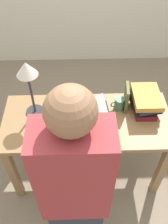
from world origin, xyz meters
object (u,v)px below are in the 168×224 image
coffee_mug (119,104)px  pencil (84,142)px  open_book (82,115)px  book_stack_tall (145,102)px  reading_lamp (28,76)px  person_reader (76,199)px  book_standing_upright (126,97)px

coffee_mug → pencil: coffee_mug is taller
open_book → book_stack_tall: size_ratio=1.56×
book_stack_tall → coffee_mug: (-0.20, 0.01, -0.03)m
book_stack_tall → open_book: bearing=-170.9°
coffee_mug → reading_lamp: bearing=-178.2°
book_stack_tall → person_reader: (-0.55, -0.76, -0.00)m
open_book → person_reader: size_ratio=0.29×
pencil → open_book: bearing=92.3°
open_book → coffee_mug: coffee_mug is taller
open_book → pencil: 0.23m
book_stack_tall → pencil: 0.58m
pencil → person_reader: (-0.06, -0.45, 0.08)m
person_reader → book_standing_upright: bearing=-116.9°
reading_lamp → pencil: size_ratio=3.00×
open_book → book_standing_upright: size_ratio=2.23×
book_standing_upright → person_reader: 0.88m
pencil → person_reader: person_reader is taller
coffee_mug → person_reader: 0.85m
coffee_mug → pencil: 0.43m
book_standing_upright → person_reader: (-0.40, -0.79, -0.03)m
book_standing_upright → reading_lamp: bearing=-171.6°
book_standing_upright → reading_lamp: size_ratio=0.44×
book_stack_tall → book_standing_upright: (-0.15, 0.03, 0.02)m
open_book → book_stack_tall: book_stack_tall is taller
pencil → person_reader: bearing=-97.7°
person_reader → reading_lamp: bearing=-67.3°
open_book → pencil: size_ratio=2.96×
reading_lamp → book_stack_tall: bearing=0.5°
book_standing_upright → coffee_mug: (-0.05, -0.02, -0.05)m
book_standing_upright → person_reader: size_ratio=0.13×
reading_lamp → pencil: reading_lamp is taller
open_book → reading_lamp: (-0.37, 0.07, 0.34)m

